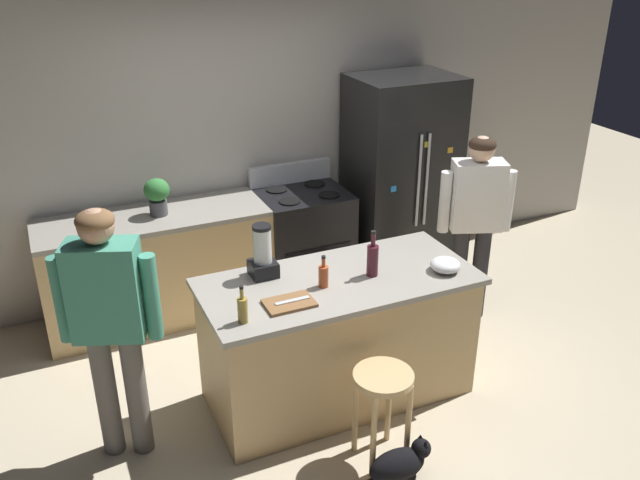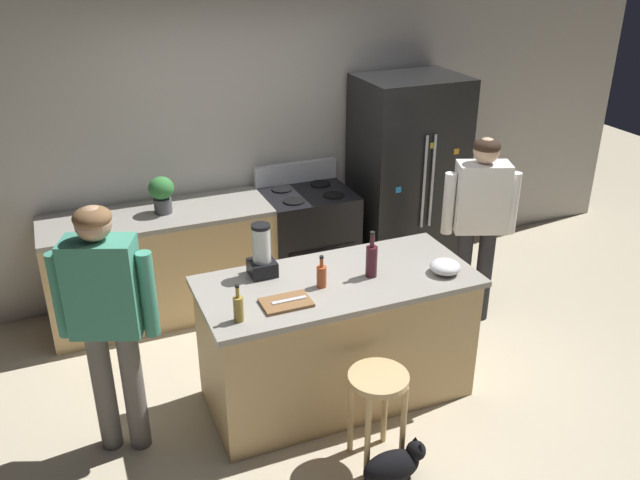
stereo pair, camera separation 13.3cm
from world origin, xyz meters
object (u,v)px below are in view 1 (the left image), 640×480
object	(u,v)px
kitchen_island	(338,338)
mixing_bowl	(445,265)
refrigerator	(400,178)
bar_stool	(383,393)
cat	(400,463)
chef_knife	(292,301)
bottle_vinegar	(243,309)
cutting_board	(289,303)
stove_range	(303,240)
blender_appliance	(263,255)
person_by_sink_right	(475,212)
bottle_wine	(373,259)
bottle_cooking_sauce	(323,275)
potted_plant	(157,194)
person_by_island_left	(109,314)

from	to	relation	value
kitchen_island	mixing_bowl	world-z (taller)	mixing_bowl
refrigerator	bar_stool	bearing A→B (deg)	-122.42
cat	chef_knife	bearing A→B (deg)	118.45
bottle_vinegar	cutting_board	size ratio (longest dim) A/B	0.79
stove_range	bottle_vinegar	world-z (taller)	bottle_vinegar
cat	blender_appliance	bearing A→B (deg)	110.37
kitchen_island	cat	distance (m)	0.94
chef_knife	mixing_bowl	bearing A→B (deg)	-0.89
cat	mixing_bowl	size ratio (longest dim) A/B	2.57
bar_stool	cat	xyz separation A→B (m)	(0.02, -0.20, -0.38)
person_by_sink_right	kitchen_island	bearing A→B (deg)	-160.71
person_by_sink_right	bottle_wine	world-z (taller)	person_by_sink_right
bottle_cooking_sauce	bottle_vinegar	xyz separation A→B (m)	(-0.60, -0.19, 0.01)
person_by_sink_right	bottle_wine	bearing A→B (deg)	-155.88
bar_stool	cat	world-z (taller)	bar_stool
bar_stool	cutting_board	size ratio (longest dim) A/B	2.08
potted_plant	bottle_wine	bearing A→B (deg)	-56.52
stove_range	blender_appliance	size ratio (longest dim) A/B	3.05
kitchen_island	potted_plant	xyz separation A→B (m)	(-0.83, 1.55, 0.63)
cutting_board	cat	bearing A→B (deg)	-60.31
stove_range	refrigerator	bearing A→B (deg)	-1.48
stove_range	person_by_island_left	bearing A→B (deg)	-140.90
stove_range	cutting_board	xyz separation A→B (m)	(-0.81, -1.69, 0.46)
person_by_sink_right	mixing_bowl	size ratio (longest dim) A/B	7.73
blender_appliance	bottle_vinegar	distance (m)	0.58
kitchen_island	potted_plant	size ratio (longest dim) A/B	6.03
bottle_cooking_sauce	refrigerator	bearing A→B (deg)	46.32
blender_appliance	mixing_bowl	distance (m)	1.20
kitchen_island	cutting_board	world-z (taller)	cutting_board
refrigerator	blender_appliance	bearing A→B (deg)	-144.79
blender_appliance	person_by_island_left	bearing A→B (deg)	-168.46
bottle_vinegar	cutting_board	bearing A→B (deg)	12.86
person_by_sink_right	bottle_cooking_sauce	distance (m)	1.67
refrigerator	stove_range	size ratio (longest dim) A/B	1.68
bottle_vinegar	cutting_board	world-z (taller)	bottle_vinegar
person_by_island_left	person_by_sink_right	bearing A→B (deg)	9.13
kitchen_island	bottle_vinegar	world-z (taller)	bottle_vinegar
person_by_sink_right	blender_appliance	distance (m)	1.89
bottle_wine	bottle_vinegar	size ratio (longest dim) A/B	1.34
refrigerator	cutting_board	size ratio (longest dim) A/B	6.12
kitchen_island	cutting_board	xyz separation A→B (m)	(-0.42, -0.17, 0.46)
person_by_sink_right	bar_stool	bearing A→B (deg)	-141.39
bar_stool	mixing_bowl	distance (m)	0.99
bottle_wine	bottle_vinegar	distance (m)	0.97
refrigerator	chef_knife	world-z (taller)	refrigerator
cutting_board	person_by_sink_right	bearing A→B (deg)	19.94
blender_appliance	cutting_board	world-z (taller)	blender_appliance
kitchen_island	refrigerator	size ratio (longest dim) A/B	0.99
kitchen_island	mixing_bowl	distance (m)	0.87
potted_plant	blender_appliance	distance (m)	1.36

